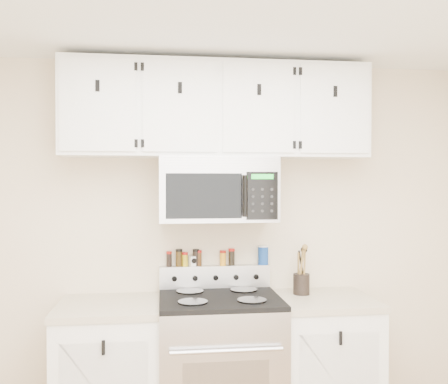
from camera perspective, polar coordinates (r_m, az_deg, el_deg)
name	(u,v)px	position (r m, az deg, el deg)	size (l,w,h in m)	color
back_wall	(214,243)	(3.49, -1.11, -5.87)	(3.50, 0.01, 2.50)	beige
range	(220,369)	(3.37, -0.50, -19.54)	(0.76, 0.65, 1.10)	#B7B7BA
base_cabinet_left	(109,377)	(3.39, -12.96, -19.87)	(0.64, 0.62, 0.92)	white
base_cabinet_right	(323,366)	(3.54, 11.27, -18.96)	(0.64, 0.62, 0.92)	white
microwave	(217,189)	(3.28, -0.76, 0.33)	(0.76, 0.44, 0.42)	#9E9EA3
upper_cabinets	(217,110)	(3.34, -0.82, 9.30)	(2.00, 0.35, 0.62)	white
utensil_crock	(301,282)	(3.45, 8.84, -10.17)	(0.11, 0.11, 0.32)	black
kitchen_timer	(194,261)	(3.46, -3.48, -7.87)	(0.06, 0.05, 0.07)	white
salt_canister	(263,255)	(3.52, 4.50, -7.19)	(0.07, 0.07, 0.13)	navy
spice_jar_0	(169,259)	(3.45, -6.30, -7.60)	(0.04, 0.04, 0.10)	black
spice_jar_1	(179,258)	(3.45, -5.17, -7.47)	(0.05, 0.05, 0.12)	#3B2A0E
spice_jar_2	(185,259)	(3.46, -4.48, -7.66)	(0.04, 0.04, 0.09)	gold
spice_jar_3	(196,257)	(3.46, -3.22, -7.47)	(0.04, 0.04, 0.12)	black
spice_jar_4	(199,258)	(3.46, -2.89, -7.54)	(0.04, 0.04, 0.11)	#452910
spice_jar_5	(223,258)	(3.48, -0.13, -7.53)	(0.04, 0.04, 0.10)	orange
spice_jar_6	(232,257)	(3.48, 0.88, -7.42)	(0.04, 0.04, 0.11)	black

